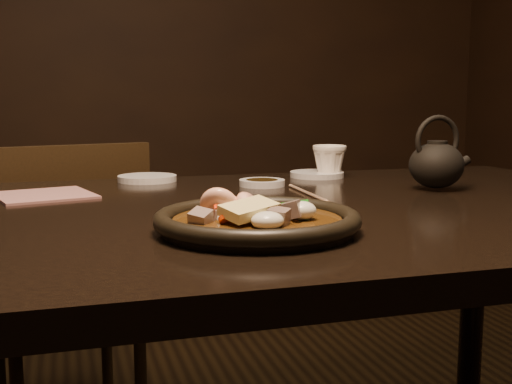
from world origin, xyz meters
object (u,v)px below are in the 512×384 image
object	(u,v)px
tea_cup	(329,160)
plate	(257,221)
table	(244,252)
teapot	(437,163)
chair	(69,284)

from	to	relation	value
tea_cup	plate	bearing A→B (deg)	-121.89
table	teapot	bearing A→B (deg)	11.96
chair	plate	bearing A→B (deg)	92.65
plate	tea_cup	world-z (taller)	tea_cup
chair	plate	world-z (taller)	chair
table	chair	world-z (taller)	chair
teapot	tea_cup	bearing A→B (deg)	111.88
chair	tea_cup	xyz separation A→B (m)	(0.58, -0.35, 0.34)
plate	teapot	bearing A→B (deg)	31.97
table	tea_cup	xyz separation A→B (m)	(0.30, 0.35, 0.12)
table	chair	bearing A→B (deg)	112.31
chair	teapot	world-z (taller)	teapot
chair	tea_cup	size ratio (longest dim) A/B	10.50
chair	plate	size ratio (longest dim) A/B	2.92
table	plate	xyz separation A→B (m)	(-0.04, -0.19, 0.09)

